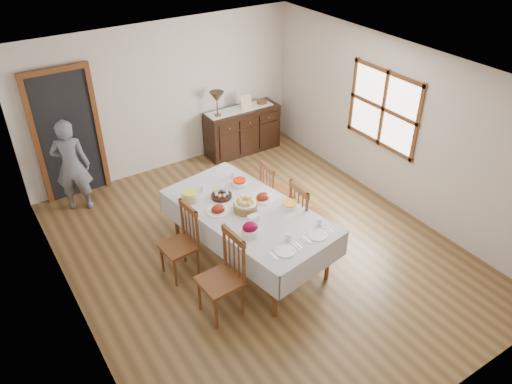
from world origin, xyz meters
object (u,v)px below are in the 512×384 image
chair_left_far (182,241)px  chair_right_near (306,217)px  sideboard (242,130)px  dining_table (248,216)px  chair_right_far (274,191)px  person (71,163)px  chair_left_near (224,275)px  table_lamp (217,97)px

chair_left_far → chair_right_near: 1.75m
sideboard → dining_table: bearing=-120.3°
chair_right_far → sideboard: chair_right_far is taller
chair_right_far → sideboard: 2.32m
chair_left_far → person: size_ratio=0.63×
chair_left_near → chair_left_far: chair_left_near is taller
chair_right_far → chair_left_near: bearing=131.9°
chair_left_far → person: 2.45m
chair_right_near → person: 3.71m
chair_left_far → chair_right_near: bearing=68.6°
chair_right_near → chair_left_far: bearing=77.2°
chair_left_far → chair_right_far: bearing=96.1°
chair_left_near → person: 3.35m
dining_table → chair_right_near: size_ratio=2.36×
sideboard → chair_left_far: bearing=-134.6°
dining_table → table_lamp: bearing=58.7°
chair_right_near → sideboard: 3.12m
sideboard → person: 3.25m
chair_left_near → sideboard: 4.18m
dining_table → table_lamp: table_lamp is taller
chair_right_far → chair_right_near: bearing=-178.6°
dining_table → sideboard: bearing=50.0°
chair_left_far → person: (-0.72, 2.32, 0.30)m
dining_table → chair_right_near: (0.80, -0.24, -0.18)m
chair_right_near → sideboard: (0.81, 3.01, -0.12)m
sideboard → chair_right_far: bearing=-109.7°
sideboard → chair_left_near: bearing=-124.7°
chair_right_near → chair_right_far: chair_right_near is taller
dining_table → person: (-1.60, 2.56, 0.09)m
chair_left_near → sideboard: chair_left_near is taller
table_lamp → sideboard: bearing=1.6°
chair_left_near → chair_left_far: size_ratio=1.09×
chair_left_far → chair_right_far: chair_left_far is taller
chair_left_far → chair_right_near: chair_right_near is taller
person → chair_left_far: bearing=132.0°
chair_left_near → chair_right_far: bearing=124.9°
sideboard → person: size_ratio=0.88×
chair_right_near → chair_right_far: bearing=0.9°
chair_right_far → sideboard: size_ratio=0.70×
chair_right_far → person: (-2.44, 1.98, 0.31)m
chair_left_far → sideboard: chair_left_far is taller
chair_right_near → sideboard: chair_right_near is taller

